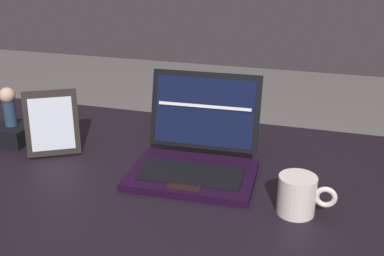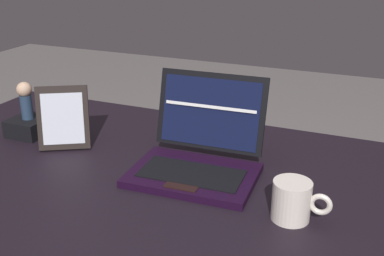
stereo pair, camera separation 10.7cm
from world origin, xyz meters
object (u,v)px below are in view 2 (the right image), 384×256
Objects in this scene: photo_frame at (63,118)px; figurine at (25,98)px; coffee_mug at (293,201)px; laptop_front at (199,155)px; figurine_stand at (29,126)px.

photo_frame reaches higher than figurine.
coffee_mug is at bearing -10.03° from photo_frame.
laptop_front is 0.57m from figurine.
figurine reaches higher than figurine_stand.
coffee_mug is (0.26, -0.13, -0.00)m from laptop_front.
photo_frame is 0.18m from figurine_stand.
laptop_front is 0.40m from photo_frame.
figurine_stand is 0.95× the size of figurine.
figurine_stand is at bearing 177.10° from laptop_front.
figurine_stand is 0.84m from coffee_mug.
photo_frame is 0.17m from figurine.
laptop_front is at bearing -2.90° from figurine_stand.
figurine reaches higher than coffee_mug.
laptop_front is at bearing 1.38° from photo_frame.
coffee_mug is (0.66, -0.12, -0.04)m from photo_frame.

